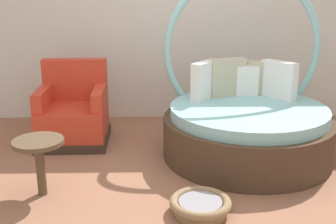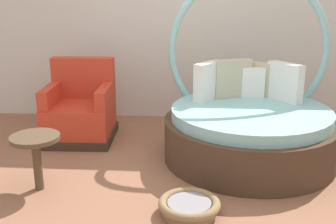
{
  "view_description": "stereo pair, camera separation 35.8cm",
  "coord_description": "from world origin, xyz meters",
  "px_view_note": "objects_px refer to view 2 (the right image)",
  "views": [
    {
      "loc": [
        -0.25,
        -3.52,
        1.82
      ],
      "look_at": [
        -0.16,
        0.58,
        0.55
      ],
      "focal_mm": 44.91,
      "sensor_mm": 36.0,
      "label": 1
    },
    {
      "loc": [
        0.11,
        -3.51,
        1.82
      ],
      "look_at": [
        -0.16,
        0.58,
        0.55
      ],
      "focal_mm": 44.91,
      "sensor_mm": 36.0,
      "label": 2
    }
  ],
  "objects_px": {
    "round_daybed": "(249,121)",
    "pet_basket": "(189,206)",
    "red_armchair": "(80,112)",
    "side_table": "(36,146)"
  },
  "relations": [
    {
      "from": "red_armchair",
      "to": "pet_basket",
      "type": "distance_m",
      "value": 2.18
    },
    {
      "from": "round_daybed",
      "to": "pet_basket",
      "type": "xyz_separation_m",
      "value": [
        -0.62,
        -1.27,
        -0.32
      ]
    },
    {
      "from": "round_daybed",
      "to": "pet_basket",
      "type": "height_order",
      "value": "round_daybed"
    },
    {
      "from": "round_daybed",
      "to": "pet_basket",
      "type": "distance_m",
      "value": 1.44
    },
    {
      "from": "pet_basket",
      "to": "side_table",
      "type": "bearing_deg",
      "value": 165.5
    },
    {
      "from": "red_armchair",
      "to": "side_table",
      "type": "xyz_separation_m",
      "value": [
        -0.04,
        -1.34,
        0.1
      ]
    },
    {
      "from": "round_daybed",
      "to": "side_table",
      "type": "height_order",
      "value": "round_daybed"
    },
    {
      "from": "red_armchair",
      "to": "round_daybed",
      "type": "bearing_deg",
      "value": -12.35
    },
    {
      "from": "round_daybed",
      "to": "red_armchair",
      "type": "height_order",
      "value": "round_daybed"
    },
    {
      "from": "round_daybed",
      "to": "side_table",
      "type": "xyz_separation_m",
      "value": [
        -2.0,
        -0.91,
        0.03
      ]
    }
  ]
}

